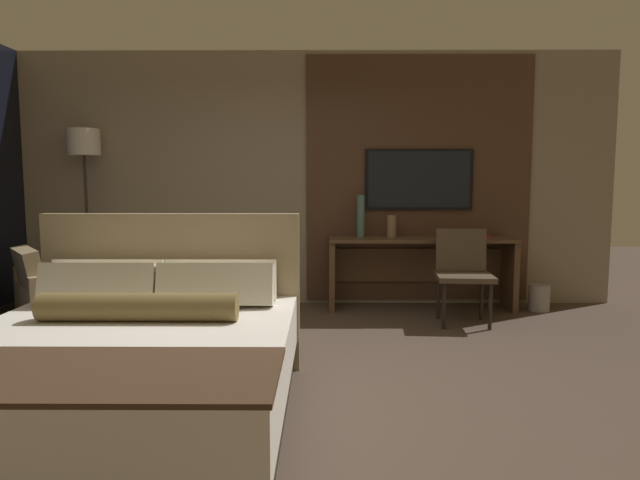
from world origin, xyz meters
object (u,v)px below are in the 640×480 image
object	(u,v)px
vase_tall	(361,216)
book	(478,236)
armchair_by_window	(64,296)
tv	(419,179)
bed	(130,366)
floor_lamp	(84,157)
desk_chair	(462,267)
vase_short	(392,226)
desk	(420,260)
waste_bin	(539,298)

from	to	relation	value
vase_tall	book	bearing A→B (deg)	-4.41
armchair_by_window	vase_tall	world-z (taller)	vase_tall
tv	vase_tall	distance (m)	0.77
bed	book	size ratio (longest dim) A/B	9.16
floor_lamp	tv	bearing A→B (deg)	2.84
bed	tv	world-z (taller)	tv
desk_chair	vase_short	distance (m)	0.95
desk	armchair_by_window	bearing A→B (deg)	-170.83
floor_lamp	armchair_by_window	bearing A→B (deg)	-90.72
desk	floor_lamp	size ratio (longest dim) A/B	1.02
tv	floor_lamp	size ratio (longest dim) A/B	0.61
armchair_by_window	floor_lamp	xyz separation A→B (m)	(0.01, 0.61, 1.39)
bed	desk_chair	size ratio (longest dim) A/B	2.33
book	floor_lamp	bearing A→B (deg)	179.04
desk	vase_tall	bearing A→B (deg)	175.94
armchair_by_window	book	bearing A→B (deg)	-119.84
desk_chair	vase_short	xyz separation A→B (m)	(-0.63, 0.62, 0.35)
bed	vase_short	world-z (taller)	bed
floor_lamp	book	size ratio (longest dim) A/B	8.35
bed	desk	distance (m)	3.68
tv	book	xyz separation A→B (m)	(0.61, -0.25, -0.61)
desk_chair	floor_lamp	bearing A→B (deg)	174.93
vase_short	book	world-z (taller)	vase_short
desk	floor_lamp	bearing A→B (deg)	179.68
waste_bin	floor_lamp	bearing A→B (deg)	178.23
desk	desk_chair	distance (m)	0.68
desk	tv	size ratio (longest dim) A/B	1.67
armchair_by_window	waste_bin	bearing A→B (deg)	-121.72
tv	vase_tall	xyz separation A→B (m)	(-0.65, -0.15, -0.39)
tv	vase_tall	bearing A→B (deg)	-166.60
bed	vase_tall	size ratio (longest dim) A/B	4.67
desk	tv	bearing A→B (deg)	90.00
waste_bin	bed	bearing A→B (deg)	-140.20
tv	waste_bin	xyz separation A→B (m)	(1.26, -0.33, -1.26)
desk	armchair_by_window	distance (m)	3.69
book	waste_bin	bearing A→B (deg)	-7.02
book	waste_bin	size ratio (longest dim) A/B	0.83
tv	book	distance (m)	0.89
book	desk_chair	bearing A→B (deg)	-118.18
desk	floor_lamp	world-z (taller)	floor_lamp
bed	desk	xyz separation A→B (m)	(2.16, 2.97, 0.19)
floor_lamp	vase_short	distance (m)	3.39
vase_tall	book	size ratio (longest dim) A/B	1.96
floor_lamp	waste_bin	bearing A→B (deg)	-1.77
waste_bin	tv	bearing A→B (deg)	165.24
vase_tall	waste_bin	distance (m)	2.10
bed	vase_tall	xyz separation A→B (m)	(1.51, 3.02, 0.67)
bed	floor_lamp	world-z (taller)	floor_lamp
bed	armchair_by_window	world-z (taller)	bed
desk	desk_chair	xyz separation A→B (m)	(0.31, -0.60, 0.02)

